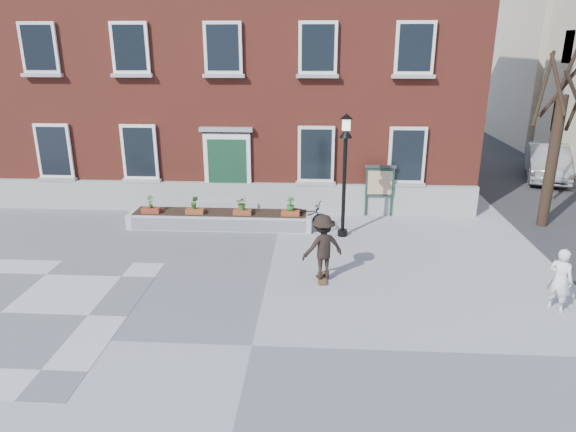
# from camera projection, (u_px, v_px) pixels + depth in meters

# --- Properties ---
(ground) EXTENTS (100.00, 100.00, 0.00)m
(ground) POSITION_uv_depth(u_px,v_px,m) (252.00, 346.00, 10.58)
(ground) COLOR gray
(ground) RESTS_ON ground
(checker_patch) EXTENTS (6.00, 6.00, 0.01)m
(checker_patch) POSITION_uv_depth(u_px,v_px,m) (0.00, 313.00, 11.88)
(checker_patch) COLOR slate
(checker_patch) RESTS_ON ground
(bicycle) EXTENTS (1.93, 1.12, 0.96)m
(bicycle) POSITION_uv_depth(u_px,v_px,m) (304.00, 215.00, 17.15)
(bicycle) COLOR black
(bicycle) RESTS_ON ground
(parked_car) EXTENTS (2.99, 5.02, 1.56)m
(parked_car) POSITION_uv_depth(u_px,v_px,m) (548.00, 162.00, 23.49)
(parked_car) COLOR silver
(parked_car) RESTS_ON ground
(bystander) EXTENTS (0.65, 0.66, 1.53)m
(bystander) POSITION_uv_depth(u_px,v_px,m) (560.00, 280.00, 11.78)
(bystander) COLOR white
(bystander) RESTS_ON ground
(brick_building) EXTENTS (18.40, 10.85, 12.60)m
(brick_building) POSITION_uv_depth(u_px,v_px,m) (244.00, 35.00, 21.92)
(brick_building) COLOR maroon
(brick_building) RESTS_ON ground
(planter_assembly) EXTENTS (6.20, 1.12, 1.15)m
(planter_assembly) POSITION_uv_depth(u_px,v_px,m) (221.00, 218.00, 17.39)
(planter_assembly) COLOR silver
(planter_assembly) RESTS_ON ground
(bare_tree) EXTENTS (1.83, 1.83, 6.16)m
(bare_tree) POSITION_uv_depth(u_px,v_px,m) (555.00, 145.00, 16.76)
(bare_tree) COLOR #312216
(bare_tree) RESTS_ON ground
(lamp_post) EXTENTS (0.40, 0.40, 3.93)m
(lamp_post) POSITION_uv_depth(u_px,v_px,m) (345.00, 159.00, 15.88)
(lamp_post) COLOR black
(lamp_post) RESTS_ON ground
(notice_board) EXTENTS (1.10, 0.16, 1.87)m
(notice_board) POSITION_uv_depth(u_px,v_px,m) (380.00, 182.00, 18.22)
(notice_board) COLOR #172F20
(notice_board) RESTS_ON ground
(skateboarder) EXTENTS (1.27, 1.04, 1.79)m
(skateboarder) POSITION_uv_depth(u_px,v_px,m) (323.00, 247.00, 13.27)
(skateboarder) COLOR brown
(skateboarder) RESTS_ON ground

